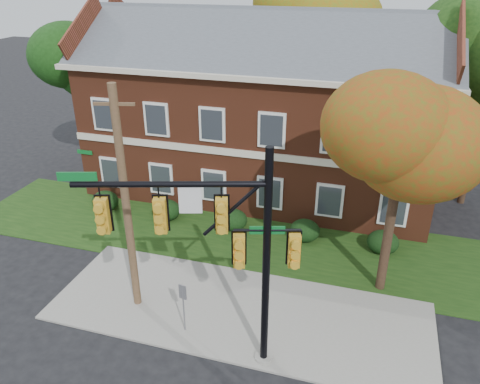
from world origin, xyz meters
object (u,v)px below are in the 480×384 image
(tree_far_rear, at_px, (313,13))
(sign_post, at_px, (183,301))
(hedge_left, at_px, (167,210))
(apartment_building, at_px, (262,102))
(tree_left_rear, at_px, (88,64))
(hedge_far_right, at_px, (383,242))
(traffic_signal, at_px, (220,240))
(utility_pole, at_px, (126,204))
(hedge_right, at_px, (305,230))
(tree_near_right, at_px, (412,130))
(hedge_center, at_px, (233,220))
(hedge_far_left, at_px, (105,201))

(tree_far_rear, relative_size, sign_post, 5.75)
(hedge_left, bearing_deg, apartment_building, 56.33)
(apartment_building, height_order, tree_left_rear, apartment_building)
(apartment_building, relative_size, sign_post, 9.39)
(hedge_far_right, height_order, traffic_signal, traffic_signal)
(utility_pole, xyz_separation_m, sign_post, (2.30, -0.86, -2.92))
(hedge_right, xyz_separation_m, utility_pole, (-5.30, -6.36, 3.75))
(hedge_far_right, bearing_deg, tree_near_right, -85.48)
(hedge_far_right, xyz_separation_m, tree_left_rear, (-16.73, 4.14, 6.16))
(tree_far_rear, bearing_deg, sign_post, -92.37)
(hedge_far_right, bearing_deg, tree_left_rear, 166.11)
(hedge_center, height_order, hedge_far_right, same)
(tree_near_right, distance_m, traffic_signal, 7.57)
(utility_pole, bearing_deg, tree_near_right, 7.95)
(hedge_far_left, height_order, tree_near_right, tree_near_right)
(tree_near_right, relative_size, sign_post, 4.28)
(hedge_left, distance_m, sign_post, 8.30)
(hedge_far_right, bearing_deg, hedge_right, 180.00)
(tree_left_rear, relative_size, sign_post, 4.43)
(hedge_far_left, bearing_deg, tree_left_rear, 123.42)
(tree_left_rear, xyz_separation_m, traffic_signal, (11.93, -12.25, -2.07))
(tree_far_rear, bearing_deg, tree_near_right, -69.73)
(hedge_far_left, height_order, traffic_signal, traffic_signal)
(apartment_building, bearing_deg, tree_far_rear, 80.29)
(tree_far_rear, bearing_deg, hedge_right, -80.64)
(sign_post, bearing_deg, hedge_center, 105.95)
(hedge_far_right, distance_m, tree_near_right, 6.77)
(hedge_far_right, distance_m, sign_post, 9.75)
(hedge_far_right, bearing_deg, utility_pole, -144.17)
(hedge_left, bearing_deg, utility_pole, -75.05)
(tree_near_right, bearing_deg, traffic_signal, -133.64)
(hedge_center, xyz_separation_m, sign_post, (0.50, -7.22, 0.83))
(hedge_left, bearing_deg, hedge_right, 0.00)
(hedge_center, distance_m, sign_post, 7.29)
(hedge_left, height_order, hedge_center, same)
(hedge_far_left, relative_size, hedge_right, 1.00)
(apartment_building, distance_m, hedge_far_left, 9.82)
(hedge_center, bearing_deg, tree_left_rear, 156.96)
(tree_near_right, xyz_separation_m, tree_far_rear, (-5.88, 15.93, 2.17))
(hedge_far_left, xyz_separation_m, hedge_left, (3.50, 0.00, 0.00))
(tree_near_right, height_order, sign_post, tree_near_right)
(hedge_center, distance_m, tree_left_rear, 12.23)
(hedge_far_left, distance_m, tree_near_right, 15.75)
(tree_left_rear, height_order, utility_pole, tree_left_rear)
(hedge_left, distance_m, tree_far_rear, 16.25)
(hedge_right, relative_size, utility_pole, 0.17)
(hedge_left, bearing_deg, tree_far_rear, 69.71)
(hedge_left, xyz_separation_m, hedge_far_right, (10.50, 0.00, 0.00))
(utility_pole, bearing_deg, hedge_right, 36.80)
(tree_near_right, bearing_deg, hedge_far_right, 94.52)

